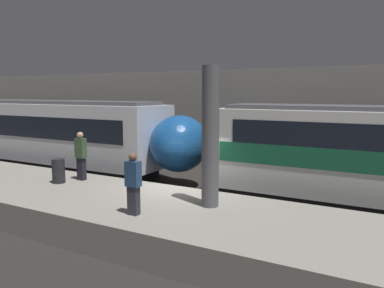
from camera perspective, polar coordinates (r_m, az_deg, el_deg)
ground_plane at (r=13.04m, az=-2.09°, el=-10.24°), size 120.00×120.00×0.00m
platform at (r=11.27m, az=-7.57°, el=-10.85°), size 40.00×4.12×0.90m
station_rear_barrier at (r=18.89m, az=8.96°, el=3.38°), size 50.00×0.15×5.20m
support_pillar_near at (r=10.22m, az=2.82°, el=1.02°), size 0.48×0.48×3.87m
train_modern at (r=21.97m, az=-23.40°, el=1.53°), size 20.36×2.89×3.64m
person_waiting at (r=14.02m, az=-16.57°, el=-1.56°), size 0.38×0.24×1.75m
person_walking at (r=9.77m, az=-8.94°, el=-5.81°), size 0.38×0.24×1.63m
trash_bin at (r=13.92m, az=-19.68°, el=-3.89°), size 0.44×0.44×0.85m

